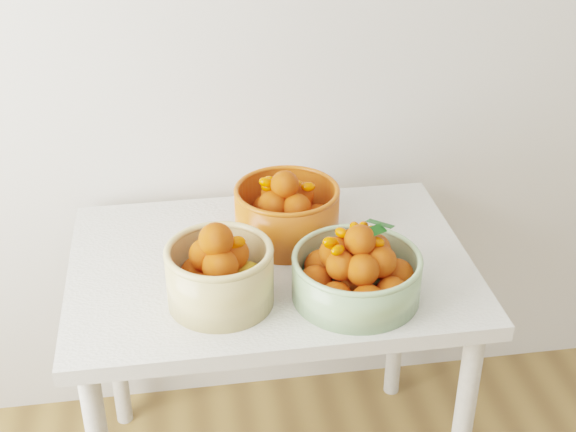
% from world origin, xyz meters
% --- Properties ---
extents(table, '(1.00, 0.70, 0.75)m').
position_xyz_m(table, '(-0.29, 1.60, 0.65)').
color(table, silver).
rests_on(table, ground).
extents(bowl_cream, '(0.31, 0.31, 0.21)m').
position_xyz_m(bowl_cream, '(-0.43, 1.45, 0.83)').
color(bowl_cream, tan).
rests_on(bowl_cream, table).
extents(bowl_green, '(0.35, 0.35, 0.19)m').
position_xyz_m(bowl_green, '(-0.11, 1.42, 0.82)').
color(bowl_green, '#8BAD7B').
rests_on(bowl_green, table).
extents(bowl_orange, '(0.35, 0.35, 0.20)m').
position_xyz_m(bowl_orange, '(-0.23, 1.71, 0.83)').
color(bowl_orange, '#C74613').
rests_on(bowl_orange, table).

